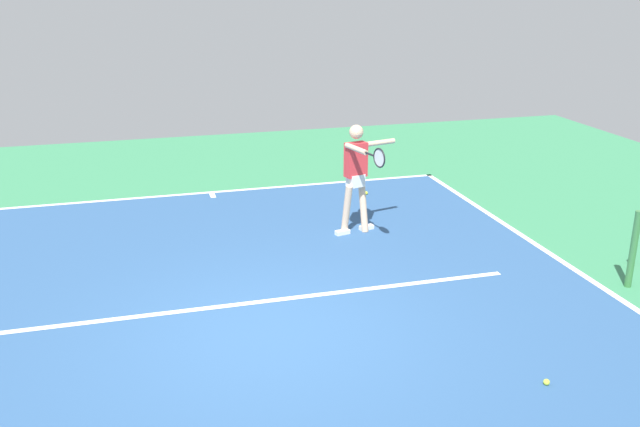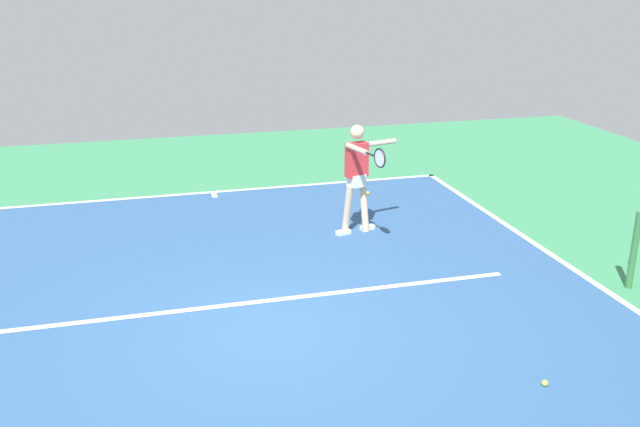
% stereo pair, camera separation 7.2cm
% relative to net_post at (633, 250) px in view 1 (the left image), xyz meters
% --- Properties ---
extents(ground_plane, '(21.55, 21.55, 0.00)m').
position_rel_net_post_xyz_m(ground_plane, '(4.87, 0.00, -0.54)').
color(ground_plane, '#388456').
extents(court_surface, '(9.15, 11.60, 0.00)m').
position_rel_net_post_xyz_m(court_surface, '(4.87, 0.00, -0.53)').
color(court_surface, '#2D5484').
rests_on(court_surface, ground_plane).
extents(court_line_baseline_near, '(9.15, 0.10, 0.01)m').
position_rel_net_post_xyz_m(court_line_baseline_near, '(4.87, -5.75, -0.53)').
color(court_line_baseline_near, white).
rests_on(court_line_baseline_near, ground_plane).
extents(court_line_sideline_left, '(0.10, 11.60, 0.01)m').
position_rel_net_post_xyz_m(court_line_sideline_left, '(0.35, 0.00, -0.53)').
color(court_line_sideline_left, white).
rests_on(court_line_sideline_left, ground_plane).
extents(court_line_service, '(6.86, 0.10, 0.01)m').
position_rel_net_post_xyz_m(court_line_service, '(4.87, -0.85, -0.53)').
color(court_line_service, white).
rests_on(court_line_service, ground_plane).
extents(court_line_centre_mark, '(0.10, 0.30, 0.01)m').
position_rel_net_post_xyz_m(court_line_centre_mark, '(4.87, -5.55, -0.53)').
color(court_line_centre_mark, white).
rests_on(court_line_centre_mark, ground_plane).
extents(net_post, '(0.09, 0.09, 1.07)m').
position_rel_net_post_xyz_m(net_post, '(0.00, 0.00, 0.00)').
color(net_post, '#38753D').
rests_on(net_post, ground_plane).
extents(tennis_player, '(1.06, 1.27, 1.78)m').
position_rel_net_post_xyz_m(tennis_player, '(2.87, -2.93, 0.49)').
color(tennis_player, beige).
rests_on(tennis_player, ground_plane).
extents(tennis_ball_near_service_line, '(0.07, 0.07, 0.07)m').
position_rel_net_post_xyz_m(tennis_ball_near_service_line, '(2.05, -4.82, -0.50)').
color(tennis_ball_near_service_line, yellow).
rests_on(tennis_ball_near_service_line, ground_plane).
extents(tennis_ball_by_sideline, '(0.07, 0.07, 0.07)m').
position_rel_net_post_xyz_m(tennis_ball_by_sideline, '(2.38, 1.80, -0.50)').
color(tennis_ball_by_sideline, '#C6E53D').
rests_on(tennis_ball_by_sideline, ground_plane).
extents(water_bottle, '(0.07, 0.07, 0.22)m').
position_rel_net_post_xyz_m(water_bottle, '(-0.55, -0.63, -0.43)').
color(water_bottle, '#D84C1E').
rests_on(water_bottle, ground_plane).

